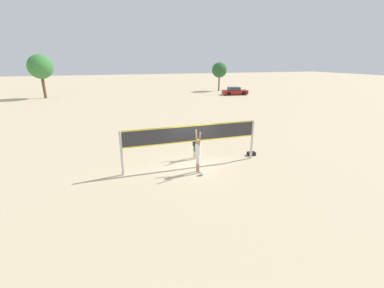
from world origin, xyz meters
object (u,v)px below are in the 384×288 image
Objects in this scene: volleyball_net at (192,138)px; gear_bag at (251,154)px; parked_car_near at (235,91)px; player_blocker at (195,142)px; player_spiker at (198,151)px; volleyball at (202,173)px; tree_left_cluster at (40,67)px; tree_right_cluster at (219,70)px.

gear_bag is at bearing 5.75° from volleyball_net.
gear_bag is 29.57m from parked_car_near.
parked_car_near is at bearing 148.18° from player_blocker.
volleyball_net is 1.01m from player_spiker.
volleyball_net is 3.35× the size of player_spiker.
gear_bag is at bearing 79.49° from player_blocker.
parked_car_near reaches higher than volleyball.
gear_bag is 36.97m from tree_left_cluster.
tree_right_cluster reaches higher than player_blocker.
tree_right_cluster is at bearing 63.61° from volleyball_net.
player_blocker is at bearing -116.37° from tree_right_cluster.
player_spiker is 2.04m from player_blocker.
volleyball is at bearing -156.15° from gear_bag.
parked_car_near is at bearing 64.57° from gear_bag.
tree_left_cluster is at bearing 111.75° from volleyball_net.
tree_right_cluster is (16.66, 33.57, 2.21)m from volleyball_net.
parked_car_near reaches higher than gear_bag.
tree_right_cluster is at bearing 1.37° from tree_left_cluster.
tree_right_cluster reaches higher than gear_bag.
volleyball_net is at bearing -112.21° from parked_car_near.
volleyball_net is 16.24× the size of gear_bag.
volleyball is 38.82m from tree_right_cluster.
tree_left_cluster is (-13.64, 31.81, 3.62)m from player_blocker.
tree_left_cluster reaches higher than tree_right_cluster.
tree_right_cluster is at bearing 69.12° from gear_bag.
volleyball is 0.05× the size of parked_car_near.
parked_car_near is at bearing -10.92° from tree_left_cluster.
tree_left_cluster is (-17.11, 32.45, 4.55)m from gear_bag.
player_spiker reaches higher than player_blocker.
volleyball_net reaches higher than parked_car_near.
player_blocker is 30.67m from parked_car_near.
volleyball_net reaches higher than volleyball.
volleyball_net is 32.20× the size of volleyball.
volleyball is (0.07, -1.34, -1.51)m from volleyball_net.
volleyball_net is at bearing -174.25° from gear_bag.
volleyball is 4.30m from gear_bag.
parked_car_near is at bearing 59.69° from volleyball.
volleyball_net is 4.30m from gear_bag.
tree_left_cluster is (-13.18, 34.19, 4.54)m from volleyball.
player_blocker is 0.31× the size of tree_left_cluster.
tree_left_cluster is at bearing -178.63° from tree_right_cluster.
parked_car_near is (16.70, 27.10, -1.04)m from volleyball_net.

